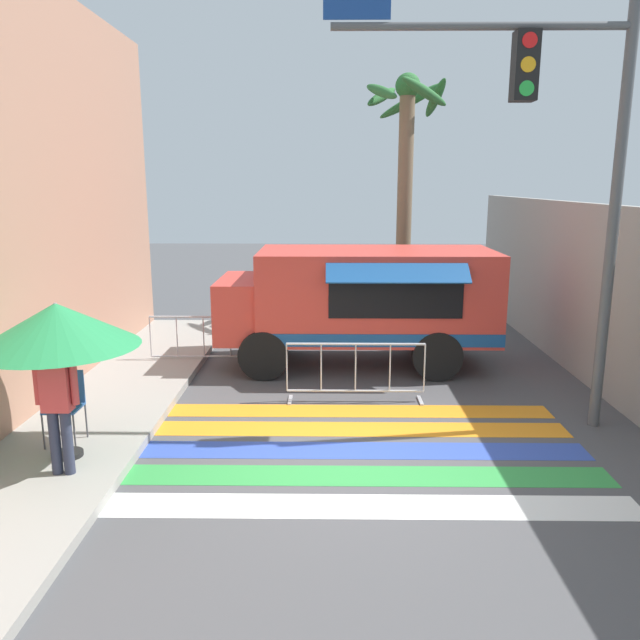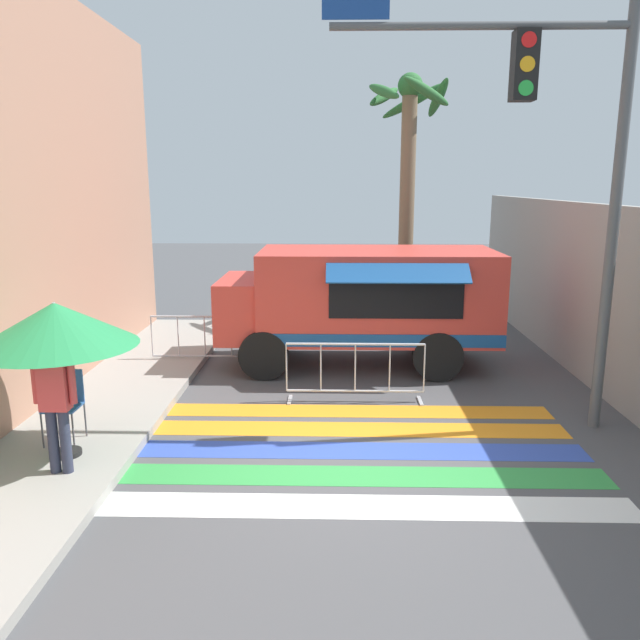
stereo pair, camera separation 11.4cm
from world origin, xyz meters
TOP-DOWN VIEW (x-y plane):
  - ground_plane at (0.00, 0.00)m, footprint 60.00×60.00m
  - concrete_wall_right at (4.44, 3.00)m, footprint 0.20×16.00m
  - crosswalk_painted at (0.00, 0.30)m, footprint 6.40×3.60m
  - food_truck at (0.17, 4.48)m, footprint 5.39×2.68m
  - traffic_signal_pole at (2.87, 1.27)m, footprint 4.21×0.29m
  - patio_umbrella at (-3.73, -0.21)m, footprint 2.01×2.01m
  - folding_chair at (-3.94, 0.30)m, footprint 0.44×0.44m
  - vendor_person at (-3.60, -0.69)m, footprint 0.53×0.23m
  - barricade_front at (0.10, 2.29)m, footprint 2.32×0.44m
  - barricade_side at (-2.86, 4.38)m, footprint 2.17×0.44m
  - palm_tree at (1.53, 8.12)m, footprint 2.14×2.20m

SIDE VIEW (x-z plane):
  - ground_plane at x=0.00m, z-range 0.00..0.00m
  - crosswalk_painted at x=0.00m, z-range 0.00..0.01m
  - barricade_side at x=-2.86m, z-range 0.00..1.02m
  - barricade_front at x=0.10m, z-range 0.00..1.02m
  - folding_chair at x=-3.94m, z-range 0.24..1.21m
  - vendor_person at x=-3.60m, z-range 0.26..1.98m
  - food_truck at x=0.17m, z-range 0.22..2.54m
  - concrete_wall_right at x=4.44m, z-range 0.00..3.25m
  - patio_umbrella at x=-3.73m, z-range 0.86..2.89m
  - traffic_signal_pole at x=2.87m, z-range 1.10..7.14m
  - palm_tree at x=1.53m, z-range 1.06..7.23m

